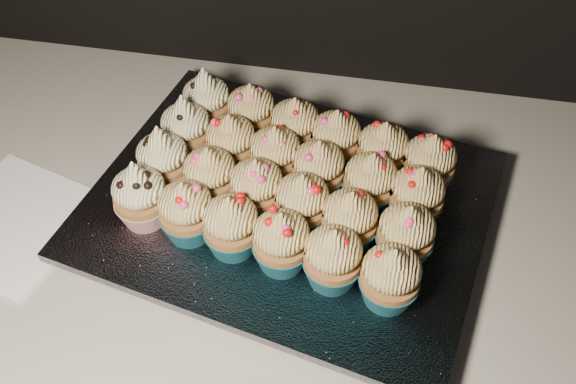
# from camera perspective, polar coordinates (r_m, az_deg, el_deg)

# --- Properties ---
(worktop) EXTENTS (2.44, 0.64, 0.04)m
(worktop) POSITION_cam_1_polar(r_m,az_deg,el_deg) (0.80, 2.00, -4.09)
(worktop) COLOR beige
(worktop) RESTS_ON cabinet
(napkin) EXTENTS (0.22, 0.22, 0.00)m
(napkin) POSITION_cam_1_polar(r_m,az_deg,el_deg) (0.86, -23.19, -2.49)
(napkin) COLOR white
(napkin) RESTS_ON worktop
(baking_tray) EXTENTS (0.48, 0.40, 0.02)m
(baking_tray) POSITION_cam_1_polar(r_m,az_deg,el_deg) (0.78, 0.00, -1.89)
(baking_tray) COLOR black
(baking_tray) RESTS_ON worktop
(foil_lining) EXTENTS (0.52, 0.44, 0.01)m
(foil_lining) POSITION_cam_1_polar(r_m,az_deg,el_deg) (0.77, 0.00, -1.09)
(foil_lining) COLOR silver
(foil_lining) RESTS_ON baking_tray
(cupcake_0) EXTENTS (0.06, 0.06, 0.10)m
(cupcake_0) POSITION_cam_1_polar(r_m,az_deg,el_deg) (0.74, -13.00, -0.29)
(cupcake_0) COLOR maroon
(cupcake_0) RESTS_ON foil_lining
(cupcake_1) EXTENTS (0.06, 0.06, 0.08)m
(cupcake_1) POSITION_cam_1_polar(r_m,az_deg,el_deg) (0.72, -9.02, -1.69)
(cupcake_1) COLOR #175B6D
(cupcake_1) RESTS_ON foil_lining
(cupcake_2) EXTENTS (0.06, 0.06, 0.08)m
(cupcake_2) POSITION_cam_1_polar(r_m,az_deg,el_deg) (0.70, -5.08, -2.99)
(cupcake_2) COLOR #175B6D
(cupcake_2) RESTS_ON foil_lining
(cupcake_3) EXTENTS (0.06, 0.06, 0.08)m
(cupcake_3) POSITION_cam_1_polar(r_m,az_deg,el_deg) (0.68, -0.60, -4.38)
(cupcake_3) COLOR #175B6D
(cupcake_3) RESTS_ON foil_lining
(cupcake_4) EXTENTS (0.06, 0.06, 0.08)m
(cupcake_4) POSITION_cam_1_polar(r_m,az_deg,el_deg) (0.67, 4.02, -5.84)
(cupcake_4) COLOR #175B6D
(cupcake_4) RESTS_ON foil_lining
(cupcake_5) EXTENTS (0.06, 0.06, 0.08)m
(cupcake_5) POSITION_cam_1_polar(r_m,az_deg,el_deg) (0.66, 9.08, -7.47)
(cupcake_5) COLOR #175B6D
(cupcake_5) RESTS_ON foil_lining
(cupcake_6) EXTENTS (0.06, 0.06, 0.10)m
(cupcake_6) POSITION_cam_1_polar(r_m,az_deg,el_deg) (0.77, -11.03, 2.81)
(cupcake_6) COLOR maroon
(cupcake_6) RESTS_ON foil_lining
(cupcake_7) EXTENTS (0.06, 0.06, 0.08)m
(cupcake_7) POSITION_cam_1_polar(r_m,az_deg,el_deg) (0.75, -6.93, 1.39)
(cupcake_7) COLOR #175B6D
(cupcake_7) RESTS_ON foil_lining
(cupcake_8) EXTENTS (0.06, 0.06, 0.08)m
(cupcake_8) POSITION_cam_1_polar(r_m,az_deg,el_deg) (0.73, -2.80, 0.34)
(cupcake_8) COLOR #175B6D
(cupcake_8) RESTS_ON foil_lining
(cupcake_9) EXTENTS (0.06, 0.06, 0.08)m
(cupcake_9) POSITION_cam_1_polar(r_m,az_deg,el_deg) (0.71, 1.24, -0.99)
(cupcake_9) COLOR #175B6D
(cupcake_9) RESTS_ON foil_lining
(cupcake_10) EXTENTS (0.06, 0.06, 0.08)m
(cupcake_10) POSITION_cam_1_polar(r_m,az_deg,el_deg) (0.70, 5.49, -2.51)
(cupcake_10) COLOR #175B6D
(cupcake_10) RESTS_ON foil_lining
(cupcake_11) EXTENTS (0.06, 0.06, 0.08)m
(cupcake_11) POSITION_cam_1_polar(r_m,az_deg,el_deg) (0.70, 10.42, -3.72)
(cupcake_11) COLOR #175B6D
(cupcake_11) RESTS_ON foil_lining
(cupcake_12) EXTENTS (0.06, 0.06, 0.10)m
(cupcake_12) POSITION_cam_1_polar(r_m,az_deg,el_deg) (0.81, -9.03, 5.56)
(cupcake_12) COLOR maroon
(cupcake_12) RESTS_ON foil_lining
(cupcake_13) EXTENTS (0.06, 0.06, 0.08)m
(cupcake_13) POSITION_cam_1_polar(r_m,az_deg,el_deg) (0.78, -5.08, 4.32)
(cupcake_13) COLOR #175B6D
(cupcake_13) RESTS_ON foil_lining
(cupcake_14) EXTENTS (0.06, 0.06, 0.08)m
(cupcake_14) POSITION_cam_1_polar(r_m,az_deg,el_deg) (0.77, -1.14, 3.30)
(cupcake_14) COLOR #175B6D
(cupcake_14) RESTS_ON foil_lining
(cupcake_15) EXTENTS (0.06, 0.06, 0.08)m
(cupcake_15) POSITION_cam_1_polar(r_m,az_deg,el_deg) (0.75, 2.70, 2.00)
(cupcake_15) COLOR #175B6D
(cupcake_15) RESTS_ON foil_lining
(cupcake_16) EXTENTS (0.06, 0.06, 0.08)m
(cupcake_16) POSITION_cam_1_polar(r_m,az_deg,el_deg) (0.74, 7.32, 0.87)
(cupcake_16) COLOR #175B6D
(cupcake_16) RESTS_ON foil_lining
(cupcake_17) EXTENTS (0.06, 0.06, 0.08)m
(cupcake_17) POSITION_cam_1_polar(r_m,az_deg,el_deg) (0.74, 11.36, -0.34)
(cupcake_17) COLOR #175B6D
(cupcake_17) RESTS_ON foil_lining
(cupcake_18) EXTENTS (0.06, 0.06, 0.10)m
(cupcake_18) POSITION_cam_1_polar(r_m,az_deg,el_deg) (0.84, -7.22, 7.98)
(cupcake_18) COLOR maroon
(cupcake_18) RESTS_ON foil_lining
(cupcake_19) EXTENTS (0.06, 0.06, 0.08)m
(cupcake_19) POSITION_cam_1_polar(r_m,az_deg,el_deg) (0.82, -3.28, 7.07)
(cupcake_19) COLOR #175B6D
(cupcake_19) RESTS_ON foil_lining
(cupcake_20) EXTENTS (0.06, 0.06, 0.08)m
(cupcake_20) POSITION_cam_1_polar(r_m,az_deg,el_deg) (0.80, 0.60, 5.84)
(cupcake_20) COLOR #175B6D
(cupcake_20) RESTS_ON foil_lining
(cupcake_21) EXTENTS (0.06, 0.06, 0.08)m
(cupcake_21) POSITION_cam_1_polar(r_m,az_deg,el_deg) (0.79, 4.25, 4.73)
(cupcake_21) COLOR #175B6D
(cupcake_21) RESTS_ON foil_lining
(cupcake_22) EXTENTS (0.06, 0.06, 0.08)m
(cupcake_22) POSITION_cam_1_polar(r_m,az_deg,el_deg) (0.78, 8.40, 3.63)
(cupcake_22) COLOR #175B6D
(cupcake_22) RESTS_ON foil_lining
(cupcake_23) EXTENTS (0.06, 0.06, 0.08)m
(cupcake_23) POSITION_cam_1_polar(r_m,az_deg,el_deg) (0.77, 12.43, 2.50)
(cupcake_23) COLOR #175B6D
(cupcake_23) RESTS_ON foil_lining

